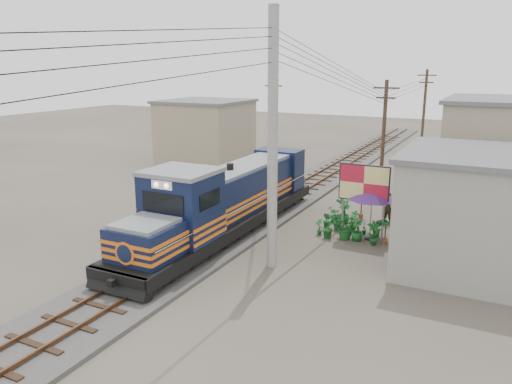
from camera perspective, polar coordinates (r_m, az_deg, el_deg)
The scene contains 16 objects.
ground at distance 22.40m, azimuth -5.85°, elevation -6.39°, with size 120.00×120.00×0.00m, color #473F35.
ballast at distance 30.86m, azimuth 4.14°, elevation -0.35°, with size 3.60×70.00×0.16m, color #595651.
track at distance 30.82m, azimuth 4.14°, elevation -0.03°, with size 1.15×70.00×0.12m.
locomotive at distance 23.34m, azimuth -3.59°, elevation -1.23°, with size 2.76×15.00×3.72m.
utility_pole_main at distance 19.05m, azimuth 1.91°, elevation 5.56°, with size 0.40×0.40×10.00m.
wooden_pole_mid at distance 32.61m, azimuth 14.37°, elevation 6.48°, with size 1.60×0.24×7.00m.
wooden_pole_far at distance 46.23m, azimuth 18.64°, elevation 8.72°, with size 1.60×0.24×7.50m.
wooden_pole_left at distance 39.41m, azimuth 1.99°, elevation 8.22°, with size 1.60×0.24×7.00m.
power_lines at distance 28.52m, azimuth 2.94°, elevation 13.67°, with size 9.65×19.00×3.30m.
shophouse_front at distance 21.33m, azimuth 26.02°, elevation -2.23°, with size 7.35×6.30×4.70m.
shophouse_back at distance 40.01m, azimuth 25.93°, elevation 4.61°, with size 6.30×6.30×4.20m.
shophouse_left at distance 40.17m, azimuth -5.77°, elevation 6.74°, with size 6.30×6.30×5.20m.
billboard at distance 22.99m, azimuth 12.24°, elevation 0.78°, with size 2.31×0.16×3.57m.
market_umbrella at distance 23.34m, azimuth 13.14°, elevation -0.17°, with size 2.68×2.68×2.51m.
vendor at distance 26.21m, azimuth 14.83°, elevation -1.80°, with size 0.60×0.40×1.66m, color black.
plant_nursery at distance 24.36m, azimuth 10.24°, elevation -3.60°, with size 3.30×3.21×1.12m.
Camera 1 is at (11.39, -17.59, 7.93)m, focal length 35.00 mm.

